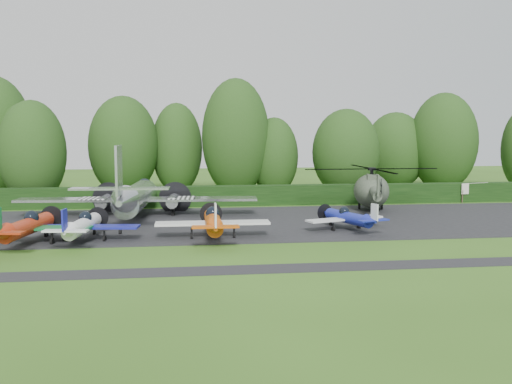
{
  "coord_description": "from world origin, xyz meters",
  "views": [
    {
      "loc": [
        -1.41,
        -35.94,
        7.44
      ],
      "look_at": [
        4.62,
        10.11,
        2.5
      ],
      "focal_mm": 40.0,
      "sensor_mm": 36.0,
      "label": 1
    }
  ],
  "objects": [
    {
      "name": "light_plane_blue",
      "position": [
        10.95,
        5.1,
        1.02
      ],
      "size": [
        6.35,
        6.68,
        2.44
      ],
      "rotation": [
        0.0,
        0.0,
        -0.33
      ],
      "color": "navy",
      "rests_on": "ground"
    },
    {
      "name": "tree_5",
      "position": [
        -1.93,
        33.27,
        5.42
      ],
      "size": [
        6.06,
        6.06,
        10.86
      ],
      "color": "black",
      "rests_on": "ground"
    },
    {
      "name": "tree_2",
      "position": [
        4.82,
        29.62,
        6.75
      ],
      "size": [
        7.79,
        7.79,
        13.53
      ],
      "color": "black",
      "rests_on": "ground"
    },
    {
      "name": "tree_12",
      "position": [
        -16.57,
        25.13,
        5.32
      ],
      "size": [
        6.73,
        6.73,
        10.67
      ],
      "color": "black",
      "rests_on": "ground"
    },
    {
      "name": "ground",
      "position": [
        0.0,
        0.0,
        0.0
      ],
      "size": [
        160.0,
        160.0,
        0.0
      ],
      "primitive_type": "plane",
      "color": "#2E4F16",
      "rests_on": "ground"
    },
    {
      "name": "tree_0",
      "position": [
        17.42,
        28.0,
        5.02
      ],
      "size": [
        7.74,
        7.74,
        10.06
      ],
      "color": "black",
      "rests_on": "ground"
    },
    {
      "name": "hedgerow",
      "position": [
        0.0,
        21.0,
        0.0
      ],
      "size": [
        90.0,
        1.6,
        2.0
      ],
      "primitive_type": "cube",
      "color": "black",
      "rests_on": "ground"
    },
    {
      "name": "taxiway_verge",
      "position": [
        0.0,
        -6.0,
        0.0
      ],
      "size": [
        70.0,
        2.0,
        0.0
      ],
      "primitive_type": "cube",
      "color": "black",
      "rests_on": "ground"
    },
    {
      "name": "light_plane_orange",
      "position": [
        0.69,
        2.92,
        1.27
      ],
      "size": [
        7.95,
        8.36,
        3.06
      ],
      "rotation": [
        0.0,
        0.0,
        0.02
      ],
      "color": "#BB490B",
      "rests_on": "ground"
    },
    {
      "name": "sign_board",
      "position": [
        29.34,
        20.5,
        1.37
      ],
      "size": [
        3.6,
        0.14,
        2.03
      ],
      "rotation": [
        0.0,
        0.0,
        -0.3
      ],
      "color": "#3F3326",
      "rests_on": "ground"
    },
    {
      "name": "tree_9",
      "position": [
        31.13,
        31.89,
        6.13
      ],
      "size": [
        8.35,
        8.35,
        12.27
      ],
      "color": "black",
      "rests_on": "ground"
    },
    {
      "name": "light_plane_red",
      "position": [
        -11.47,
        2.45,
        1.27
      ],
      "size": [
        7.95,
        8.36,
        3.06
      ],
      "rotation": [
        0.0,
        0.0,
        0.17
      ],
      "color": "#9C260E",
      "rests_on": "ground"
    },
    {
      "name": "tree_6",
      "position": [
        25.79,
        34.28,
        4.95
      ],
      "size": [
        7.93,
        7.93,
        9.92
      ],
      "color": "black",
      "rests_on": "ground"
    },
    {
      "name": "apron",
      "position": [
        0.0,
        10.0,
        0.0
      ],
      "size": [
        70.0,
        18.0,
        0.01
      ],
      "primitive_type": "cube",
      "color": "black",
      "rests_on": "ground"
    },
    {
      "name": "light_plane_white",
      "position": [
        -8.05,
        3.03,
        1.17
      ],
      "size": [
        7.29,
        7.67,
        2.8
      ],
      "rotation": [
        0.0,
        0.0,
        0.13
      ],
      "color": "silver",
      "rests_on": "ground"
    },
    {
      "name": "tree_8",
      "position": [
        -18.98,
        30.73,
        5.26
      ],
      "size": [
        5.72,
        5.72,
        10.56
      ],
      "color": "black",
      "rests_on": "ground"
    },
    {
      "name": "transport_plane",
      "position": [
        -5.33,
        13.33,
        1.87
      ],
      "size": [
        20.89,
        16.02,
        6.69
      ],
      "rotation": [
        0.0,
        0.0,
        0.07
      ],
      "color": "silver",
      "rests_on": "ground"
    },
    {
      "name": "tree_10",
      "position": [
        -8.06,
        31.61,
        5.77
      ],
      "size": [
        8.01,
        8.01,
        11.55
      ],
      "color": "black",
      "rests_on": "ground"
    },
    {
      "name": "tree_1",
      "position": [
        9.33,
        29.82,
        4.53
      ],
      "size": [
        5.64,
        5.64,
        9.09
      ],
      "color": "black",
      "rests_on": "ground"
    },
    {
      "name": "helicopter",
      "position": [
        16.23,
        15.25,
        2.19
      ],
      "size": [
        12.68,
        14.84,
        4.08
      ],
      "rotation": [
        0.0,
        0.0,
        0.27
      ],
      "color": "#313C2E",
      "rests_on": "ground"
    }
  ]
}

